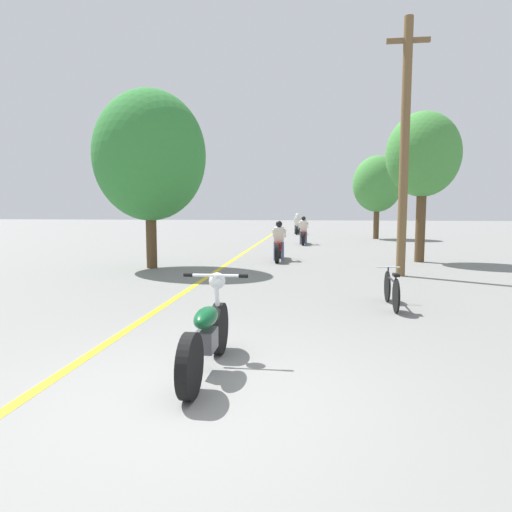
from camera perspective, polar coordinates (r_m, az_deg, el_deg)
ground_plane at (r=4.75m, az=-6.99°, el=-17.00°), size 120.00×120.00×0.00m
lane_stripe_center at (r=17.20m, az=-2.22°, el=-0.06°), size 0.14×48.00×0.01m
utility_pole at (r=12.97m, az=18.08°, el=12.91°), size 1.10×0.24×6.73m
roadside_tree_right_near at (r=16.49m, az=20.16°, el=11.70°), size 2.44×2.19×5.01m
roadside_tree_right_far at (r=27.65m, az=14.92°, el=8.67°), size 2.82×2.54×4.82m
roadside_tree_left at (r=14.33m, az=-13.18°, el=12.08°), size 3.39×3.05×5.34m
motorcycle_foreground at (r=5.25m, az=-6.11°, el=-9.64°), size 0.80×2.04×1.06m
motorcycle_rider_lead at (r=15.92m, az=2.88°, el=1.33°), size 0.50×2.19×1.38m
motorcycle_rider_mid at (r=22.91m, az=5.95°, el=2.78°), size 0.50×2.01×1.40m
motorcycle_rider_far at (r=31.52m, az=5.19°, el=3.73°), size 0.50×2.09×1.42m
bicycle_parked at (r=8.89m, az=16.59°, el=-4.03°), size 0.44×1.58×0.71m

